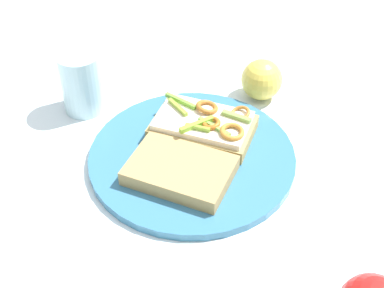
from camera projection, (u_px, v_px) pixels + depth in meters
The scene contains 6 objects.
ground_plane at pixel (192, 160), 0.83m from camera, with size 2.00×2.00×0.00m, color white.
plate at pixel (192, 157), 0.82m from camera, with size 0.31×0.31×0.01m, color teal.
sandwich at pixel (204, 126), 0.84m from camera, with size 0.18×0.17×0.04m.
bread_slice_side at pixel (180, 170), 0.78m from camera, with size 0.14×0.10×0.02m, color tan.
apple_0 at pixel (262, 80), 0.93m from camera, with size 0.07×0.07×0.07m, color #DFC34B.
drinking_glass at pixel (82, 82), 0.89m from camera, with size 0.07×0.07×0.10m, color silver.
Camera 1 is at (0.18, 0.58, 0.57)m, focal length 50.97 mm.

